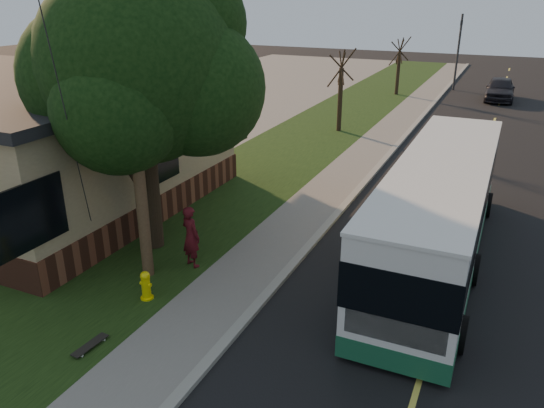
{
  "coord_description": "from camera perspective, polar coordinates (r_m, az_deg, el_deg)",
  "views": [
    {
      "loc": [
        4.82,
        -8.89,
        7.07
      ],
      "look_at": [
        -0.9,
        3.66,
        1.5
      ],
      "focal_mm": 35.0,
      "sensor_mm": 36.0,
      "label": 1
    }
  ],
  "objects": [
    {
      "name": "fire_hydrant",
      "position": [
        13.35,
        -13.41,
        -8.5
      ],
      "size": [
        0.32,
        0.32,
        0.74
      ],
      "color": "yellow",
      "rests_on": "grass_verge"
    },
    {
      "name": "curb",
      "position": [
        20.72,
        9.6,
        1.9
      ],
      "size": [
        0.25,
        80.0,
        0.12
      ],
      "primitive_type": "cube",
      "color": "gray",
      "rests_on": "ground"
    },
    {
      "name": "ground",
      "position": [
        12.34,
        -3.32,
        -13.01
      ],
      "size": [
        120.0,
        120.0,
        0.0
      ],
      "primitive_type": "plane",
      "color": "black",
      "rests_on": "ground"
    },
    {
      "name": "distant_car",
      "position": [
        40.48,
        23.33,
        11.31
      ],
      "size": [
        1.91,
        4.59,
        1.55
      ],
      "primitive_type": "imported",
      "rotation": [
        0.0,
        0.0,
        0.02
      ],
      "color": "black",
      "rests_on": "ground"
    },
    {
      "name": "skateboarder",
      "position": [
        14.41,
        -8.72,
        -3.47
      ],
      "size": [
        0.74,
        0.62,
        1.74
      ],
      "primitive_type": "imported",
      "rotation": [
        0.0,
        0.0,
        2.77
      ],
      "color": "#480E14",
      "rests_on": "grass_verge"
    },
    {
      "name": "building_lot",
      "position": [
        27.93,
        -20.53,
        5.96
      ],
      "size": [
        15.0,
        80.0,
        0.04
      ],
      "primitive_type": "cube",
      "color": "slate",
      "rests_on": "ground"
    },
    {
      "name": "bare_tree_far",
      "position": [
        39.99,
        13.45,
        14.14
      ],
      "size": [
        1.38,
        1.21,
        4.03
      ],
      "color": "black",
      "rests_on": "grass_verge"
    },
    {
      "name": "sidewalk",
      "position": [
        20.98,
        6.97,
        2.25
      ],
      "size": [
        2.0,
        80.0,
        0.08
      ],
      "primitive_type": "cube",
      "color": "slate",
      "rests_on": "ground"
    },
    {
      "name": "leafy_tree",
      "position": [
        14.75,
        -13.71,
        13.98
      ],
      "size": [
        6.3,
        6.0,
        7.8
      ],
      "color": "black",
      "rests_on": "grass_verge"
    },
    {
      "name": "skateboard_main",
      "position": [
        12.17,
        -18.98,
        -14.18
      ],
      "size": [
        0.28,
        0.89,
        0.08
      ],
      "color": "black",
      "rests_on": "grass_verge"
    },
    {
      "name": "bare_tree_near",
      "position": [
        28.58,
        7.37,
        11.9
      ],
      "size": [
        1.38,
        1.21,
        4.31
      ],
      "color": "black",
      "rests_on": "grass_verge"
    },
    {
      "name": "road",
      "position": [
        20.19,
        20.57,
        0.04
      ],
      "size": [
        8.0,
        80.0,
        0.01
      ],
      "primitive_type": "cube",
      "color": "black",
      "rests_on": "ground"
    },
    {
      "name": "grass_verge",
      "position": [
        22.21,
        -1.66,
        3.51
      ],
      "size": [
        5.0,
        80.0,
        0.07
      ],
      "primitive_type": "cube",
      "color": "black",
      "rests_on": "ground"
    },
    {
      "name": "dumpster",
      "position": [
        20.48,
        -13.31,
        3.42
      ],
      "size": [
        1.88,
        1.64,
        1.42
      ],
      "color": "black",
      "rests_on": "building_lot"
    },
    {
      "name": "utility_pole",
      "position": [
        13.03,
        -14.89,
        10.47
      ],
      "size": [
        2.86,
        3.21,
        9.07
      ],
      "color": "#473321",
      "rests_on": "ground"
    },
    {
      "name": "transit_bus",
      "position": [
        15.08,
        17.54,
        -0.51
      ],
      "size": [
        2.5,
        10.83,
        2.93
      ],
      "color": "silver",
      "rests_on": "ground"
    },
    {
      "name": "traffic_signal",
      "position": [
        43.29,
        19.43,
        15.64
      ],
      "size": [
        0.18,
        0.22,
        5.5
      ],
      "color": "#2D2D30",
      "rests_on": "ground"
    }
  ]
}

